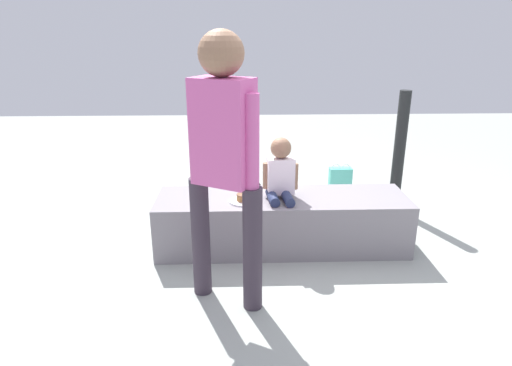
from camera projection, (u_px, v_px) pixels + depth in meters
ground_plane at (281, 246)px, 3.65m from camera, size 12.00×12.00×0.00m
concrete_ledge at (282, 222)px, 3.57m from camera, size 2.01×0.57×0.44m
child_seated at (280, 172)px, 3.41m from camera, size 0.28×0.32×0.48m
adult_standing at (224, 150)px, 2.59m from camera, size 0.46×0.35×1.71m
cake_plate at (243, 199)px, 3.39m from camera, size 0.22×0.22×0.07m
gift_bag at (340, 183)px, 4.61m from camera, size 0.23×0.11×0.39m
railing_post at (398, 166)px, 4.25m from camera, size 0.36×0.36×1.18m
water_bottle_near_gift at (267, 185)px, 4.78m from camera, size 0.07×0.07×0.22m
party_cup_red at (189, 202)px, 4.42m from camera, size 0.08×0.08×0.12m
cake_box_white at (291, 192)px, 4.70m from camera, size 0.40×0.38×0.11m
handbag_black_leather at (252, 199)px, 4.36m from camera, size 0.26×0.13×0.31m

